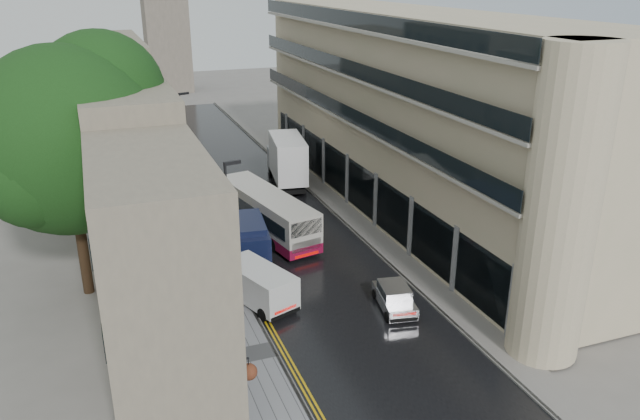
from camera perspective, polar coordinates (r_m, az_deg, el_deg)
road at (r=45.23m, az=-4.66°, el=-0.57°), size 9.00×85.00×0.02m
left_sidewalk at (r=44.12m, az=-11.98°, el=-1.47°), size 2.70×85.00×0.12m
right_sidewalk at (r=46.84m, az=1.70°, el=0.33°), size 1.80×85.00×0.12m
old_shop_row at (r=44.39m, az=-17.68°, el=6.21°), size 4.50×56.00×12.00m
modern_block at (r=45.61m, az=8.29°, el=8.65°), size 8.00×40.00×14.00m
tree_near at (r=34.47m, az=-21.78°, el=3.26°), size 10.56×10.56×13.89m
tree_far at (r=47.23m, az=-21.29°, el=6.91°), size 9.24×9.24×12.46m
cream_bus at (r=38.99m, az=-4.33°, el=-1.90°), size 4.42×10.69×2.84m
white_lorry at (r=49.43m, az=-4.03°, el=3.92°), size 3.64×8.25×4.18m
silver_hatchback at (r=31.88m, az=6.24°, el=-9.04°), size 2.12×3.70×1.31m
white_van at (r=31.68m, az=-5.27°, el=-8.40°), size 3.47×5.01×2.09m
navy_van at (r=36.64m, az=-7.74°, el=-3.73°), size 2.79×5.51×2.69m
pedestrian at (r=39.40m, az=-10.71°, el=-2.54°), size 0.77×0.56×1.93m
lamp_post_near at (r=31.82m, az=-8.33°, el=-2.47°), size 0.90×0.35×7.79m
lamp_post_far at (r=50.28m, az=-12.42°, el=6.00°), size 0.89×0.48×7.75m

